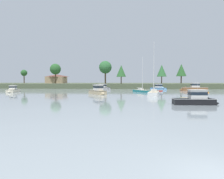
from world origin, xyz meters
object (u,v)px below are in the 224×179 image
Objects in this scene: dinghy_green at (188,99)px; mooring_buoy_orange at (208,93)px; sailboat_teal at (141,91)px; cruiser_wood at (192,89)px; sailboat_white at (154,95)px; cruiser_black at (198,101)px; cruiser_sand at (98,92)px; cruiser_cream at (12,91)px; cruiser_skyblue at (160,88)px; cruiser_grey at (103,88)px; dinghy_red at (158,91)px.

mooring_buoy_orange is at bearing 61.34° from dinghy_green.
sailboat_teal reaches higher than dinghy_green.
cruiser_wood reaches higher than dinghy_green.
sailboat_white is at bearing 120.37° from dinghy_green.
sailboat_teal is 32.99m from cruiser_black.
cruiser_sand is 14.12m from sailboat_white.
cruiser_cream is 51.43m from cruiser_skyblue.
dinghy_green is 36.93m from cruiser_wood.
cruiser_grey is at bearing 94.29° from cruiser_sand.
sailboat_white reaches higher than cruiser_black.
sailboat_white reaches higher than sailboat_teal.
cruiser_wood is at bearing 21.21° from dinghy_red.
sailboat_teal reaches higher than cruiser_skyblue.
dinghy_red is 21.13m from cruiser_grey.
cruiser_cream is (-44.97, -10.27, 0.32)m from dinghy_red.
cruiser_sand is (1.91, -25.44, 0.02)m from cruiser_grey.
cruiser_grey is at bearing -173.64° from cruiser_skyblue.
sailboat_teal is at bearing 106.71° from dinghy_green.
sailboat_teal is 1.67× the size of cruiser_black.
sailboat_teal is at bearing 97.35° from sailboat_white.
sailboat_white is (13.56, -3.93, -0.32)m from cruiser_sand.
sailboat_teal is 19.74m from cruiser_grey.
dinghy_green is 0.38× the size of cruiser_skyblue.
cruiser_sand is 37.48m from cruiser_wood.
cruiser_grey is 31.40m from cruiser_cream.
cruiser_skyblue is (21.58, 2.41, -0.02)m from cruiser_grey.
sailboat_white is at bearing -62.23° from cruiser_grey.
dinghy_green is (1.22, -30.25, -0.00)m from dinghy_red.
sailboat_teal is at bearing -115.63° from cruiser_skyblue.
cruiser_wood is 45.29m from cruiser_black.
sailboat_teal reaches higher than cruiser_cream.
sailboat_teal is 16.05m from cruiser_sand.
cruiser_wood is at bearing 57.56° from sailboat_white.
mooring_buoy_orange is at bearing 1.34° from cruiser_cream.
cruiser_cream is (-57.55, -15.16, -0.17)m from cruiser_wood.
dinghy_red is (5.98, 6.27, -0.11)m from sailboat_teal.
cruiser_skyblue is at bearing 23.84° from cruiser_cream.
cruiser_sand is 16.09× the size of mooring_buoy_orange.
cruiser_wood reaches higher than mooring_buoy_orange.
cruiser_skyblue reaches higher than cruiser_cream.
cruiser_grey is at bearing 35.83° from cruiser_cream.
cruiser_skyblue is at bearing 54.77° from cruiser_sand.
dinghy_green is at bearing -73.29° from sailboat_teal.
cruiser_wood is 0.75× the size of sailboat_white.
cruiser_wood is 1.45× the size of cruiser_black.
cruiser_wood is 11.92m from cruiser_skyblue.
cruiser_cream is at bearing 156.62° from dinghy_green.
sailboat_white is (-16.62, -26.15, -0.34)m from cruiser_wood.
cruiser_sand is 1.15× the size of cruiser_black.
dinghy_green is (7.20, -23.98, -0.12)m from sailboat_teal.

